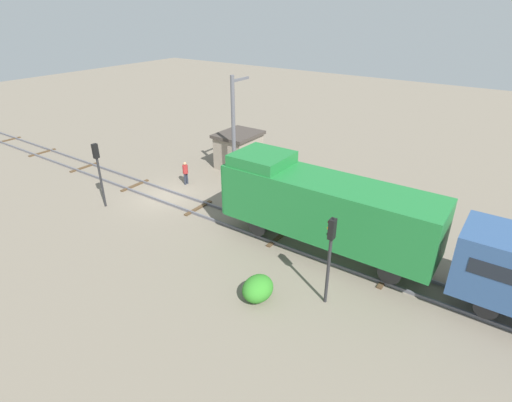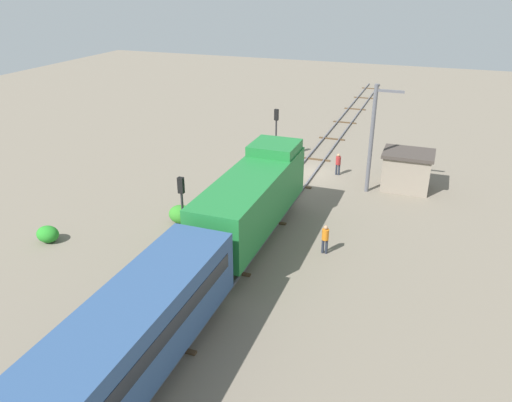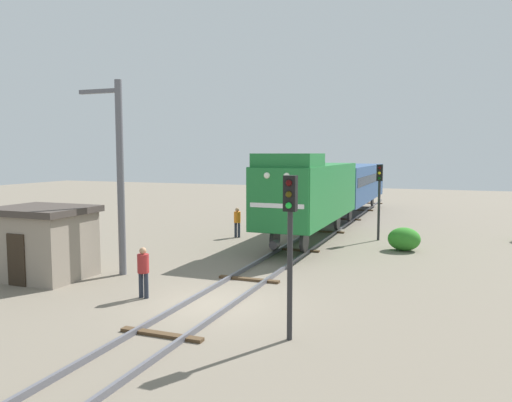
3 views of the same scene
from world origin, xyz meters
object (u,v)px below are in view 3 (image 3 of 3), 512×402
at_px(catenary_mast, 119,172).
at_px(passenger_car_leading, 353,182).
at_px(locomotive, 309,191).
at_px(relay_hut, 43,242).
at_px(worker_near_track, 143,268).
at_px(traffic_signal_near, 290,227).
at_px(traffic_signal_mid, 379,188).
at_px(worker_by_signal, 237,220).

bearing_deg(catenary_mast, passenger_car_leading, 77.50).
xyz_separation_m(locomotive, relay_hut, (-7.50, -11.02, -1.38)).
height_order(catenary_mast, relay_hut, catenary_mast).
xyz_separation_m(locomotive, worker_near_track, (-2.40, -11.95, -1.78)).
bearing_deg(locomotive, catenary_mast, -118.05).
relative_size(traffic_signal_near, traffic_signal_mid, 1.01).
distance_m(traffic_signal_near, worker_by_signal, 15.84).
bearing_deg(passenger_car_leading, traffic_signal_mid, -73.25).
bearing_deg(worker_near_track, traffic_signal_mid, -23.36).
relative_size(passenger_car_leading, worker_by_signal, 8.24).
height_order(traffic_signal_mid, relay_hut, traffic_signal_mid).
bearing_deg(locomotive, traffic_signal_mid, 30.94).
distance_m(locomotive, worker_by_signal, 4.56).
distance_m(traffic_signal_mid, worker_near_track, 15.26).
height_order(locomotive, worker_by_signal, locomotive).
bearing_deg(catenary_mast, locomotive, 61.95).
distance_m(worker_near_track, relay_hut, 5.20).
distance_m(catenary_mast, relay_hut, 3.89).
relative_size(worker_near_track, catenary_mast, 0.22).
distance_m(passenger_car_leading, worker_by_signal, 13.97).
xyz_separation_m(locomotive, traffic_signal_mid, (3.40, 2.04, 0.12)).
xyz_separation_m(traffic_signal_near, catenary_mast, (-8.26, 4.26, 1.09)).
bearing_deg(locomotive, passenger_car_leading, 90.00).
distance_m(traffic_signal_near, worker_near_track, 6.20).
bearing_deg(worker_near_track, locomotive, -12.20).
bearing_deg(passenger_car_leading, relay_hut, -107.12).
bearing_deg(catenary_mast, worker_near_track, -42.56).
height_order(passenger_car_leading, traffic_signal_near, traffic_signal_near).
bearing_deg(worker_near_track, worker_by_signal, 7.65).
bearing_deg(traffic_signal_near, traffic_signal_mid, 89.28).
distance_m(worker_near_track, worker_by_signal, 12.19).
xyz_separation_m(worker_near_track, worker_by_signal, (-1.80, 12.05, 0.00)).
relative_size(worker_by_signal, catenary_mast, 0.22).
bearing_deg(traffic_signal_mid, worker_by_signal, -165.69).
distance_m(locomotive, catenary_mast, 10.84).
xyz_separation_m(traffic_signal_near, worker_near_track, (-5.60, 1.82, -1.94)).
relative_size(locomotive, relay_hut, 3.31).
bearing_deg(catenary_mast, worker_by_signal, 84.86).
bearing_deg(passenger_car_leading, traffic_signal_near, -83.27).
height_order(locomotive, traffic_signal_near, locomotive).
bearing_deg(worker_by_signal, traffic_signal_mid, 10.67).
relative_size(passenger_car_leading, relay_hut, 4.00).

